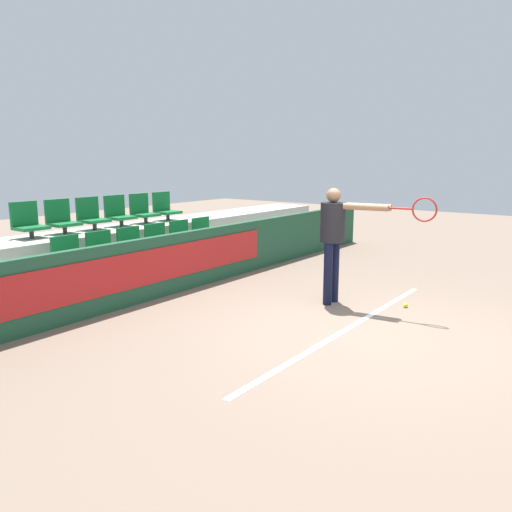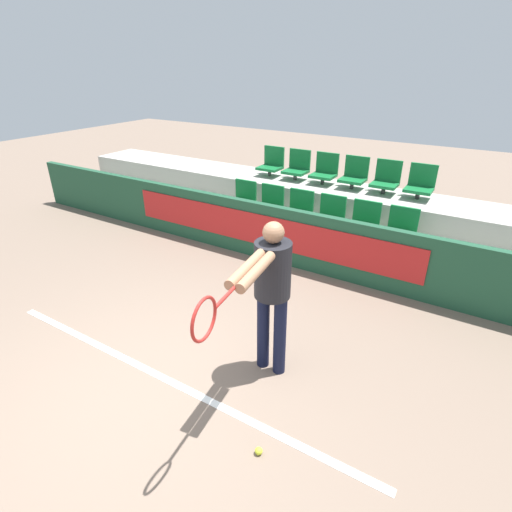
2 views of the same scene
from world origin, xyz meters
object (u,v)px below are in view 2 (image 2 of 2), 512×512
Objects in this scene: stadium_chair_5 at (401,229)px; stadium_chair_8 at (325,171)px; stadium_chair_7 at (297,167)px; tennis_player at (270,285)px; stadium_chair_11 at (420,184)px; stadium_chair_9 at (354,175)px; stadium_chair_6 at (272,163)px; stadium_chair_10 at (386,179)px; stadium_chair_1 at (270,203)px; stadium_chair_4 at (364,222)px; stadium_chair_3 at (330,215)px; stadium_chair_0 at (243,198)px; tennis_ball at (259,451)px; stadium_chair_2 at (299,209)px.

stadium_chair_8 is at bearing 148.15° from stadium_chair_5.
stadium_chair_7 is 0.33× the size of tennis_player.
stadium_chair_5 is at bearing -90.00° from stadium_chair_11.
stadium_chair_7 is at bearing 180.00° from stadium_chair_9.
stadium_chair_6 is 2.28m from stadium_chair_10.
stadium_chair_4 is (1.71, 0.00, 0.00)m from stadium_chair_1.
stadium_chair_5 is 1.00× the size of stadium_chair_8.
stadium_chair_7 is at bearing 180.00° from stadium_chair_10.
stadium_chair_6 is at bearing 159.56° from stadium_chair_5.
stadium_chair_3 and stadium_chair_5 have the same top height.
tennis_player is at bearing -97.59° from stadium_chair_11.
stadium_chair_0 is 1.00× the size of stadium_chair_7.
stadium_chair_7 is (0.57, 0.00, 0.00)m from stadium_chair_6.
stadium_chair_8 is 1.00× the size of stadium_chair_11.
stadium_chair_6 is 1.00× the size of stadium_chair_9.
stadium_chair_0 reaches higher than tennis_ball.
stadium_chair_1 is at bearing 180.00° from stadium_chair_5.
stadium_chair_0 is 3.08m from stadium_chair_11.
stadium_chair_8 reaches higher than tennis_ball.
stadium_chair_7 is at bearing 90.00° from stadium_chair_1.
tennis_player is (1.16, -3.07, 0.38)m from stadium_chair_2.
stadium_chair_7 is 1.14m from stadium_chair_9.
stadium_chair_6 is 5.83m from tennis_ball.
stadium_chair_7 is (-1.71, 1.06, 0.44)m from stadium_chair_4.
stadium_chair_11 is at bearing 61.78° from stadium_chair_4.
tennis_player is at bearing -69.24° from stadium_chair_2.
stadium_chair_9 is 1.00× the size of stadium_chair_11.
stadium_chair_6 is 2.86m from stadium_chair_11.
stadium_chair_9 reaches higher than stadium_chair_1.
stadium_chair_8 is at bearing 42.98° from stadium_chair_0.
stadium_chair_11 is (0.57, 0.00, 0.00)m from stadium_chair_10.
stadium_chair_1 is 1.15m from stadium_chair_7.
stadium_chair_3 reaches higher than tennis_ball.
stadium_chair_9 is at bearing 180.00° from stadium_chair_10.
tennis_ball is (2.73, -5.04, -1.08)m from stadium_chair_6.
stadium_chair_8 is at bearing 0.00° from stadium_chair_6.
tennis_ball is at bearing -84.96° from stadium_chair_10.
tennis_player is (1.73, -4.13, -0.06)m from stadium_chair_7.
stadium_chair_6 is at bearing 148.15° from stadium_chair_3.
stadium_chair_10 is at bearing 31.85° from stadium_chair_1.
stadium_chair_10 is (1.14, 0.00, 0.00)m from stadium_chair_8.
tennis_player is at bearing -60.52° from stadium_chair_1.
stadium_chair_8 is 0.33× the size of tennis_player.
tennis_ball is (1.02, -3.97, -0.65)m from stadium_chair_3.
stadium_chair_3 is 2.06m from stadium_chair_6.
stadium_chair_7 is 4.48m from tennis_player.
stadium_chair_2 is 1.00× the size of stadium_chair_3.
stadium_chair_11 is at bearing 74.79° from tennis_player.
stadium_chair_10 is at bearing 42.98° from stadium_chair_2.
stadium_chair_2 is 1.00× the size of stadium_chair_8.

